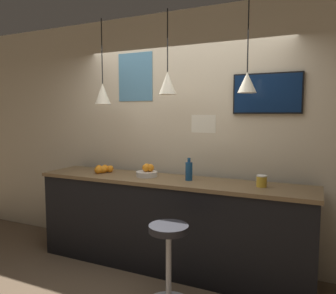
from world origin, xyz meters
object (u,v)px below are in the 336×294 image
object	(u,v)px
bar_stool	(169,257)
spread_jar	(262,181)
juice_bottle	(189,171)
fruit_bowl	(147,171)
mounted_tv	(267,93)

from	to	relation	value
bar_stool	spread_jar	xyz separation A→B (m)	(0.67, 0.71, 0.60)
bar_stool	spread_jar	distance (m)	1.14
juice_bottle	spread_jar	world-z (taller)	juice_bottle
spread_jar	juice_bottle	bearing A→B (deg)	180.00
bar_stool	juice_bottle	bearing A→B (deg)	97.21
fruit_bowl	spread_jar	size ratio (longest dim) A/B	2.12
fruit_bowl	spread_jar	xyz separation A→B (m)	(1.27, -0.00, -0.00)
bar_stool	fruit_bowl	bearing A→B (deg)	130.02
juice_bottle	mounted_tv	bearing A→B (deg)	24.45
bar_stool	fruit_bowl	world-z (taller)	fruit_bowl
bar_stool	spread_jar	world-z (taller)	spread_jar
bar_stool	juice_bottle	world-z (taller)	juice_bottle
fruit_bowl	mounted_tv	size ratio (longest dim) A/B	0.34
juice_bottle	mounted_tv	size ratio (longest dim) A/B	0.34
mounted_tv	fruit_bowl	bearing A→B (deg)	-165.15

